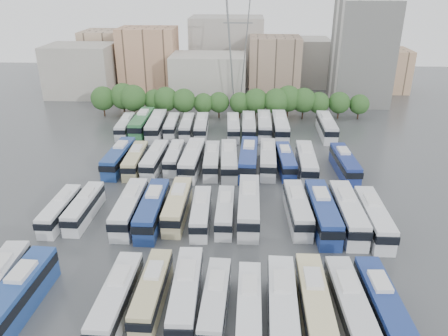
{
  "coord_description": "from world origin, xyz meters",
  "views": [
    {
      "loc": [
        4.2,
        -58.64,
        31.61
      ],
      "look_at": [
        0.92,
        5.63,
        3.0
      ],
      "focal_mm": 35.0,
      "sensor_mm": 36.0,
      "label": 1
    }
  ],
  "objects_px": {
    "bus_r1_s4": "(153,209)",
    "bus_r3_s5": "(201,126)",
    "bus_r0_s9": "(282,306)",
    "bus_r1_s3": "(130,207)",
    "bus_r1_s12": "(348,212)",
    "bus_r3_s10": "(280,126)",
    "bus_r2_s2": "(136,160)",
    "bus_r3_s1": "(142,123)",
    "electricity_pylon": "(238,33)",
    "bus_r2_s11": "(306,162)",
    "bus_r2_s3": "(155,159)",
    "bus_r1_s7": "(225,211)",
    "bus_r3_s13": "(327,126)",
    "bus_r2_s4": "(174,157)",
    "bus_r0_s5": "(152,291)",
    "bus_r1_s11": "(322,212)",
    "bus_r2_s10": "(286,160)",
    "bus_r1_s5": "(178,205)",
    "bus_r1_s8": "(249,205)",
    "bus_r1_s1": "(84,207)",
    "bus_r2_s5": "(192,159)",
    "bus_r2_s8": "(248,158)",
    "bus_r1_s0": "(60,210)",
    "bus_r3_s4": "(187,126)",
    "bus_r3_s9": "(264,125)",
    "bus_r0_s8": "(249,307)",
    "bus_r2_s9": "(268,158)",
    "bus_r0_s6": "(186,293)",
    "bus_r0_s11": "(350,306)",
    "bus_r2_s6": "(212,160)",
    "bus_r3_s8": "(249,127)",
    "bus_r0_s12": "(382,306)",
    "bus_r0_s7": "(215,301)",
    "bus_r1_s6": "(201,212)",
    "bus_r2_s13": "(345,163)",
    "apartment_tower": "(362,53)",
    "bus_r3_s2": "(156,125)",
    "bus_r3_s7": "(233,127)"
  },
  "relations": [
    {
      "from": "bus_r1_s4",
      "to": "bus_r3_s5",
      "type": "relative_size",
      "value": 1.1
    },
    {
      "from": "bus_r0_s9",
      "to": "bus_r1_s3",
      "type": "bearing_deg",
      "value": 138.26
    },
    {
      "from": "bus_r1_s12",
      "to": "bus_r3_s5",
      "type": "bearing_deg",
      "value": 122.18
    },
    {
      "from": "bus_r3_s10",
      "to": "bus_r2_s2",
      "type": "bearing_deg",
      "value": -144.53
    },
    {
      "from": "bus_r0_s9",
      "to": "bus_r3_s1",
      "type": "xyz_separation_m",
      "value": [
        -26.38,
        55.82,
        0.16
      ]
    },
    {
      "from": "electricity_pylon",
      "to": "bus_r1_s4",
      "type": "height_order",
      "value": "electricity_pylon"
    },
    {
      "from": "bus_r1_s12",
      "to": "bus_r3_s10",
      "type": "distance_m",
      "value": 37.06
    },
    {
      "from": "electricity_pylon",
      "to": "bus_r2_s11",
      "type": "bearing_deg",
      "value": -71.63
    },
    {
      "from": "bus_r1_s4",
      "to": "bus_r2_s3",
      "type": "relative_size",
      "value": 1.08
    },
    {
      "from": "bus_r1_s7",
      "to": "bus_r3_s13",
      "type": "bearing_deg",
      "value": 61.62
    },
    {
      "from": "bus_r1_s4",
      "to": "bus_r2_s3",
      "type": "bearing_deg",
      "value": 100.08
    },
    {
      "from": "bus_r1_s3",
      "to": "bus_r3_s10",
      "type": "xyz_separation_m",
      "value": [
        23.29,
        36.35,
        0.14
      ]
    },
    {
      "from": "bus_r2_s4",
      "to": "bus_r0_s5",
      "type": "bearing_deg",
      "value": -84.69
    },
    {
      "from": "bus_r1_s11",
      "to": "bus_r2_s10",
      "type": "bearing_deg",
      "value": 99.05
    },
    {
      "from": "bus_r1_s5",
      "to": "bus_r3_s1",
      "type": "bearing_deg",
      "value": 110.74
    },
    {
      "from": "bus_r1_s5",
      "to": "bus_r1_s8",
      "type": "xyz_separation_m",
      "value": [
        10.03,
        -0.01,
        0.19
      ]
    },
    {
      "from": "electricity_pylon",
      "to": "bus_r1_s1",
      "type": "bearing_deg",
      "value": -109.83
    },
    {
      "from": "bus_r2_s5",
      "to": "bus_r2_s8",
      "type": "height_order",
      "value": "bus_r2_s8"
    },
    {
      "from": "bus_r2_s3",
      "to": "bus_r2_s8",
      "type": "relative_size",
      "value": 0.87
    },
    {
      "from": "bus_r1_s0",
      "to": "bus_r3_s4",
      "type": "relative_size",
      "value": 0.97
    },
    {
      "from": "bus_r3_s1",
      "to": "bus_r3_s9",
      "type": "relative_size",
      "value": 1.06
    },
    {
      "from": "bus_r0_s8",
      "to": "bus_r2_s9",
      "type": "xyz_separation_m",
      "value": [
        3.35,
        37.46,
        0.24
      ]
    },
    {
      "from": "bus_r0_s6",
      "to": "bus_r3_s5",
      "type": "bearing_deg",
      "value": 92.55
    },
    {
      "from": "bus_r0_s11",
      "to": "bus_r0_s5",
      "type": "bearing_deg",
      "value": 173.5
    },
    {
      "from": "bus_r2_s6",
      "to": "bus_r3_s8",
      "type": "relative_size",
      "value": 0.92
    },
    {
      "from": "bus_r0_s12",
      "to": "bus_r3_s10",
      "type": "bearing_deg",
      "value": 94.31
    },
    {
      "from": "bus_r0_s7",
      "to": "bus_r0_s11",
      "type": "relative_size",
      "value": 0.89
    },
    {
      "from": "bus_r3_s1",
      "to": "bus_r2_s2",
      "type": "bearing_deg",
      "value": -80.39
    },
    {
      "from": "bus_r0_s12",
      "to": "bus_r3_s1",
      "type": "height_order",
      "value": "bus_r3_s1"
    },
    {
      "from": "bus_r1_s6",
      "to": "bus_r2_s5",
      "type": "distance_m",
      "value": 18.17
    },
    {
      "from": "bus_r3_s1",
      "to": "bus_r1_s8",
      "type": "bearing_deg",
      "value": -56.89
    },
    {
      "from": "bus_r1_s0",
      "to": "bus_r1_s4",
      "type": "height_order",
      "value": "bus_r1_s4"
    },
    {
      "from": "bus_r2_s13",
      "to": "bus_r0_s5",
      "type": "bearing_deg",
      "value": -130.52
    },
    {
      "from": "bus_r2_s13",
      "to": "bus_r3_s5",
      "type": "xyz_separation_m",
      "value": [
        -26.59,
        18.95,
        -0.11
      ]
    },
    {
      "from": "bus_r0_s7",
      "to": "bus_r2_s13",
      "type": "relative_size",
      "value": 0.89
    },
    {
      "from": "bus_r1_s3",
      "to": "bus_r2_s3",
      "type": "relative_size",
      "value": 1.05
    },
    {
      "from": "apartment_tower",
      "to": "bus_r2_s4",
      "type": "height_order",
      "value": "apartment_tower"
    },
    {
      "from": "bus_r1_s8",
      "to": "bus_r1_s6",
      "type": "bearing_deg",
      "value": -165.85
    },
    {
      "from": "bus_r0_s5",
      "to": "bus_r0_s9",
      "type": "xyz_separation_m",
      "value": [
        13.23,
        -1.87,
        0.22
      ]
    },
    {
      "from": "bus_r2_s6",
      "to": "bus_r3_s5",
      "type": "relative_size",
      "value": 1.01
    },
    {
      "from": "bus_r0_s7",
      "to": "bus_r2_s11",
      "type": "distance_m",
      "value": 37.98
    },
    {
      "from": "bus_r1_s0",
      "to": "bus_r3_s13",
      "type": "relative_size",
      "value": 0.83
    },
    {
      "from": "bus_r2_s13",
      "to": "bus_r3_s9",
      "type": "distance_m",
      "value": 23.89
    },
    {
      "from": "bus_r0_s6",
      "to": "bus_r3_s2",
      "type": "height_order",
      "value": "bus_r3_s2"
    },
    {
      "from": "bus_r2_s4",
      "to": "bus_r3_s7",
      "type": "relative_size",
      "value": 0.92
    },
    {
      "from": "bus_r2_s13",
      "to": "bus_r3_s8",
      "type": "relative_size",
      "value": 0.97
    },
    {
      "from": "bus_r2_s10",
      "to": "bus_r2_s11",
      "type": "height_order",
      "value": "bus_r2_s11"
    },
    {
      "from": "bus_r2_s10",
      "to": "bus_r3_s1",
      "type": "relative_size",
      "value": 0.86
    },
    {
      "from": "bus_r1_s5",
      "to": "bus_r2_s11",
      "type": "height_order",
      "value": "bus_r2_s11"
    },
    {
      "from": "bus_r2_s5",
      "to": "bus_r0_s11",
      "type": "bearing_deg",
      "value": -58.81
    }
  ]
}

